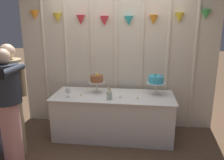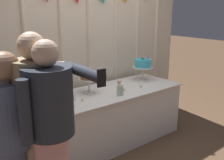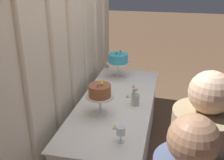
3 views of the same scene
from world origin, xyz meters
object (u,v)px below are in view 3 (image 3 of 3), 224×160
object	(u,v)px
cake_display_nearright	(118,59)
tealight_far_left	(115,127)
wine_glass	(121,131)
tealight_near_right	(133,87)
flower_vase	(135,98)
cake_table	(116,130)
cake_display_nearleft	(100,92)
tealight_near_left	(128,96)

from	to	relation	value
cake_display_nearright	tealight_far_left	distance (m)	1.28
wine_glass	tealight_near_right	world-z (taller)	wine_glass
flower_vase	tealight_far_left	bearing A→B (deg)	166.63
cake_table	cake_display_nearleft	bearing A→B (deg)	160.96
tealight_near_right	cake_display_nearright	bearing A→B (deg)	40.54
cake_table	cake_display_nearright	world-z (taller)	cake_display_nearright
tealight_near_left	flower_vase	bearing A→B (deg)	-148.15
cake_display_nearleft	tealight_far_left	size ratio (longest dim) A/B	8.10
cake_display_nearleft	tealight_near_left	size ratio (longest dim) A/B	7.45
wine_glass	cake_display_nearright	bearing A→B (deg)	12.31
tealight_near_right	cake_table	bearing A→B (deg)	162.31
flower_vase	tealight_near_left	bearing A→B (deg)	31.85
cake_display_nearleft	wine_glass	world-z (taller)	cake_display_nearleft
flower_vase	tealight_near_right	bearing A→B (deg)	10.56
wine_glass	tealight_near_right	xyz separation A→B (m)	(1.13, 0.06, -0.09)
tealight_near_right	flower_vase	bearing A→B (deg)	-169.44
cake_display_nearleft	wine_glass	size ratio (longest dim) A/B	2.46
tealight_far_left	tealight_near_left	distance (m)	0.66
wine_glass	tealight_far_left	bearing A→B (deg)	26.13
cake_table	flower_vase	distance (m)	0.50
cake_table	tealight_near_right	xyz separation A→B (m)	(0.41, -0.13, 0.38)
tealight_far_left	tealight_near_right	distance (m)	0.94
cake_display_nearright	flower_vase	size ratio (longest dim) A/B	1.80
cake_display_nearright	tealight_near_right	distance (m)	0.46
wine_glass	tealight_near_left	bearing A→B (deg)	5.22
tealight_far_left	cake_display_nearright	bearing A→B (deg)	10.01
cake_display_nearleft	tealight_near_left	distance (m)	0.53
flower_vase	tealight_far_left	xyz separation A→B (m)	(-0.49, 0.12, -0.07)
cake_display_nearright	flower_vase	xyz separation A→B (m)	(-0.74, -0.34, -0.17)
flower_vase	tealight_near_left	distance (m)	0.21
wine_glass	tealight_near_right	bearing A→B (deg)	2.97
wine_glass	flower_vase	bearing A→B (deg)	-2.07
wine_glass	tealight_far_left	xyz separation A→B (m)	(0.19, 0.09, -0.10)
cake_display_nearleft	wine_glass	xyz separation A→B (m)	(-0.42, -0.29, -0.13)
cake_table	tealight_far_left	size ratio (longest dim) A/B	46.17
wine_glass	cake_table	bearing A→B (deg)	14.76
cake_table	tealight_far_left	world-z (taller)	tealight_far_left
flower_vase	wine_glass	bearing A→B (deg)	177.93
flower_vase	cake_table	bearing A→B (deg)	80.18
cake_display_nearleft	tealight_near_left	xyz separation A→B (m)	(0.42, -0.21, -0.23)
tealight_far_left	tealight_near_right	xyz separation A→B (m)	(0.94, -0.03, 0.00)
cake_table	tealight_near_left	bearing A→B (deg)	-41.44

